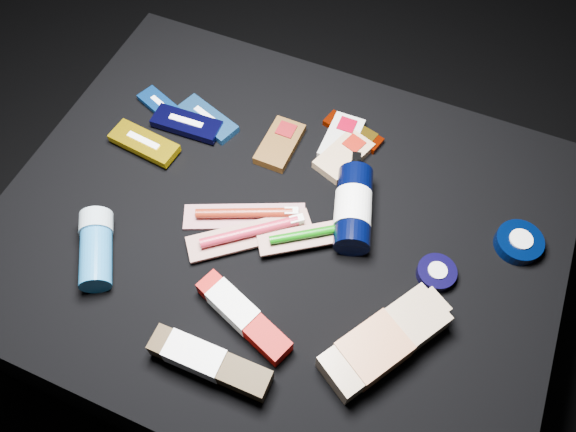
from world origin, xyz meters
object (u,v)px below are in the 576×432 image
at_px(bodywash_bottle, 382,343).
at_px(deodorant_stick, 96,248).
at_px(lotion_bottle, 353,208).
at_px(toothpaste_carton_red, 240,313).

distance_m(bodywash_bottle, deodorant_stick, 0.49).
bearing_deg(bodywash_bottle, deodorant_stick, -144.45).
height_order(lotion_bottle, deodorant_stick, lotion_bottle).
bearing_deg(bodywash_bottle, toothpaste_carton_red, -138.17).
bearing_deg(deodorant_stick, bodywash_bottle, -28.01).
bearing_deg(toothpaste_carton_red, bodywash_bottle, 30.95).
xyz_separation_m(bodywash_bottle, deodorant_stick, (-0.49, -0.03, 0.00)).
relative_size(lotion_bottle, toothpaste_carton_red, 1.11).
xyz_separation_m(lotion_bottle, toothpaste_carton_red, (-0.10, -0.25, -0.01)).
height_order(bodywash_bottle, toothpaste_carton_red, bodywash_bottle).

